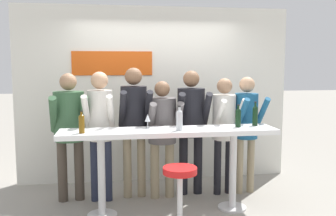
{
  "coord_description": "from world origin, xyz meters",
  "views": [
    {
      "loc": [
        -0.69,
        -4.41,
        1.82
      ],
      "look_at": [
        0.0,
        0.08,
        1.29
      ],
      "focal_mm": 40.0,
      "sensor_mm": 36.0,
      "label": 1
    }
  ],
  "objects_px": {
    "person_far_left": "(69,123)",
    "person_right": "(224,122)",
    "bar_stool": "(180,189)",
    "wine_bottle_0": "(179,119)",
    "person_center": "(162,127)",
    "person_far_right": "(246,121)",
    "wine_glass_0": "(148,118)",
    "tasting_table": "(169,143)",
    "person_center_left": "(134,117)",
    "wine_bottle_2": "(238,117)",
    "person_center_right": "(191,119)",
    "person_left": "(100,121)",
    "wine_bottle_3": "(255,115)",
    "wine_bottle_1": "(82,123)"
  },
  "relations": [
    {
      "from": "person_far_left",
      "to": "person_right",
      "type": "relative_size",
      "value": 1.05
    },
    {
      "from": "bar_stool",
      "to": "wine_bottle_0",
      "type": "height_order",
      "value": "wine_bottle_0"
    },
    {
      "from": "bar_stool",
      "to": "person_center",
      "type": "distance_m",
      "value": 1.18
    },
    {
      "from": "person_far_left",
      "to": "wine_bottle_0",
      "type": "relative_size",
      "value": 5.78
    },
    {
      "from": "bar_stool",
      "to": "person_far_right",
      "type": "xyz_separation_m",
      "value": [
        1.15,
        1.09,
        0.55
      ]
    },
    {
      "from": "person_center",
      "to": "wine_glass_0",
      "type": "relative_size",
      "value": 9.05
    },
    {
      "from": "person_far_left",
      "to": "person_center",
      "type": "bearing_deg",
      "value": -9.4
    },
    {
      "from": "tasting_table",
      "to": "wine_glass_0",
      "type": "relative_size",
      "value": 14.87
    },
    {
      "from": "tasting_table",
      "to": "person_center_left",
      "type": "xyz_separation_m",
      "value": [
        -0.38,
        0.6,
        0.24
      ]
    },
    {
      "from": "person_center",
      "to": "wine_bottle_2",
      "type": "relative_size",
      "value": 5.63
    },
    {
      "from": "person_center_right",
      "to": "wine_bottle_0",
      "type": "height_order",
      "value": "person_center_right"
    },
    {
      "from": "person_far_left",
      "to": "person_left",
      "type": "xyz_separation_m",
      "value": [
        0.4,
        -0.07,
        0.03
      ]
    },
    {
      "from": "bar_stool",
      "to": "person_right",
      "type": "relative_size",
      "value": 0.44
    },
    {
      "from": "person_center_left",
      "to": "person_right",
      "type": "bearing_deg",
      "value": -6.6
    },
    {
      "from": "wine_bottle_2",
      "to": "person_far_left",
      "type": "bearing_deg",
      "value": 164.98
    },
    {
      "from": "bar_stool",
      "to": "wine_bottle_2",
      "type": "xyz_separation_m",
      "value": [
        0.84,
        0.58,
        0.69
      ]
    },
    {
      "from": "wine_bottle_2",
      "to": "wine_bottle_3",
      "type": "xyz_separation_m",
      "value": [
        0.25,
        0.08,
        0.01
      ]
    },
    {
      "from": "person_left",
      "to": "person_center",
      "type": "distance_m",
      "value": 0.83
    },
    {
      "from": "wine_bottle_3",
      "to": "wine_glass_0",
      "type": "relative_size",
      "value": 1.75
    },
    {
      "from": "person_right",
      "to": "person_far_right",
      "type": "relative_size",
      "value": 0.99
    },
    {
      "from": "wine_bottle_3",
      "to": "wine_bottle_0",
      "type": "bearing_deg",
      "value": -169.01
    },
    {
      "from": "bar_stool",
      "to": "person_center_right",
      "type": "bearing_deg",
      "value": 72.21
    },
    {
      "from": "wine_bottle_2",
      "to": "bar_stool",
      "type": "bearing_deg",
      "value": -145.55
    },
    {
      "from": "wine_bottle_3",
      "to": "wine_bottle_2",
      "type": "bearing_deg",
      "value": -162.7
    },
    {
      "from": "person_far_right",
      "to": "wine_bottle_2",
      "type": "bearing_deg",
      "value": -128.05
    },
    {
      "from": "person_center",
      "to": "person_right",
      "type": "bearing_deg",
      "value": -2.96
    },
    {
      "from": "person_far_right",
      "to": "person_center",
      "type": "bearing_deg",
      "value": 173.66
    },
    {
      "from": "wine_bottle_2",
      "to": "person_center_right",
      "type": "bearing_deg",
      "value": 129.36
    },
    {
      "from": "person_far_left",
      "to": "person_center_left",
      "type": "distance_m",
      "value": 0.85
    },
    {
      "from": "person_center_right",
      "to": "wine_bottle_3",
      "type": "height_order",
      "value": "person_center_right"
    },
    {
      "from": "person_center_right",
      "to": "person_far_right",
      "type": "relative_size",
      "value": 1.05
    },
    {
      "from": "tasting_table",
      "to": "wine_bottle_3",
      "type": "distance_m",
      "value": 1.18
    },
    {
      "from": "person_left",
      "to": "person_right",
      "type": "height_order",
      "value": "person_left"
    },
    {
      "from": "person_center",
      "to": "person_center_left",
      "type": "bearing_deg",
      "value": 161.95
    },
    {
      "from": "person_far_left",
      "to": "wine_bottle_3",
      "type": "height_order",
      "value": "person_far_left"
    },
    {
      "from": "person_center_right",
      "to": "person_right",
      "type": "bearing_deg",
      "value": -6.46
    },
    {
      "from": "wine_bottle_0",
      "to": "person_center",
      "type": "bearing_deg",
      "value": 101.17
    },
    {
      "from": "person_center",
      "to": "wine_bottle_0",
      "type": "bearing_deg",
      "value": -83.53
    },
    {
      "from": "wine_bottle_0",
      "to": "person_center_left",
      "type": "bearing_deg",
      "value": 125.3
    },
    {
      "from": "person_center",
      "to": "person_right",
      "type": "height_order",
      "value": "person_right"
    },
    {
      "from": "person_far_right",
      "to": "wine_bottle_0",
      "type": "relative_size",
      "value": 5.59
    },
    {
      "from": "person_far_left",
      "to": "wine_bottle_3",
      "type": "distance_m",
      "value": 2.42
    },
    {
      "from": "bar_stool",
      "to": "wine_bottle_2",
      "type": "distance_m",
      "value": 1.24
    },
    {
      "from": "wine_bottle_1",
      "to": "wine_glass_0",
      "type": "distance_m",
      "value": 0.8
    },
    {
      "from": "person_left",
      "to": "person_center_right",
      "type": "relative_size",
      "value": 0.99
    },
    {
      "from": "person_left",
      "to": "person_center_right",
      "type": "distance_m",
      "value": 1.24
    },
    {
      "from": "wine_bottle_1",
      "to": "person_right",
      "type": "bearing_deg",
      "value": 18.93
    },
    {
      "from": "person_center_right",
      "to": "bar_stool",
      "type": "bearing_deg",
      "value": -106.77
    },
    {
      "from": "person_center",
      "to": "wine_bottle_3",
      "type": "height_order",
      "value": "person_center"
    },
    {
      "from": "person_right",
      "to": "wine_bottle_3",
      "type": "xyz_separation_m",
      "value": [
        0.27,
        -0.44,
        0.16
      ]
    }
  ]
}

